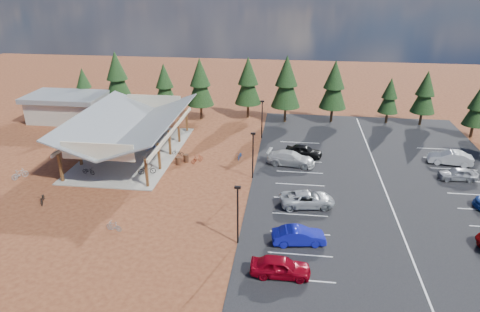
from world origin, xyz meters
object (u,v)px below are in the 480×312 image
at_px(trash_bin_0, 178,161).
at_px(car_0, 280,267).
at_px(car_9, 450,158).
at_px(bike_9, 20,174).
at_px(trash_bin_1, 186,158).
at_px(lamp_post_1, 253,152).
at_px(bike_2, 137,138).
at_px(lamp_post_0, 238,211).
at_px(bike_0, 88,171).
at_px(bike_6, 151,147).
at_px(outbuilding, 67,107).
at_px(car_4, 304,151).
at_px(bike_8, 42,199).
at_px(car_2, 307,199).
at_px(car_3, 291,158).
at_px(car_8, 458,174).
at_px(bike_16, 178,153).
at_px(bike_13, 114,226).
at_px(bike_14, 240,156).
at_px(bike_4, 147,170).
at_px(bike_7, 161,128).
at_px(bike_1, 121,149).
at_px(car_1, 299,236).
at_px(lamp_post_2, 262,117).
at_px(bike_pavilion, 131,123).
at_px(bike_15, 197,159).
at_px(bike_5, 149,157).

height_order(trash_bin_0, car_0, car_0).
bearing_deg(car_9, bike_9, -69.23).
relative_size(trash_bin_1, bike_9, 0.51).
xyz_separation_m(lamp_post_1, bike_2, (-15.75, 8.49, -2.43)).
bearing_deg(lamp_post_0, bike_0, 149.24).
xyz_separation_m(bike_0, bike_6, (4.56, 7.42, 0.01)).
distance_m(bike_0, bike_6, 8.71).
bearing_deg(outbuilding, bike_0, -56.99).
xyz_separation_m(bike_0, car_4, (23.06, 7.91, 0.27)).
height_order(car_0, car_9, car_9).
distance_m(bike_8, car_2, 24.97).
relative_size(car_3, car_4, 1.26).
bearing_deg(car_8, bike_16, -96.76).
bearing_deg(car_4, car_0, -175.02).
bearing_deg(bike_6, bike_13, 174.15).
relative_size(outbuilding, bike_14, 7.15).
distance_m(bike_6, car_4, 18.51).
height_order(bike_2, bike_4, bike_4).
bearing_deg(bike_8, car_0, -42.80).
height_order(bike_4, bike_9, bike_4).
relative_size(bike_16, car_3, 0.28).
bearing_deg(bike_14, lamp_post_0, -77.60).
relative_size(lamp_post_1, bike_14, 3.34).
distance_m(outbuilding, car_4, 35.77).
relative_size(bike_7, car_8, 0.40).
bearing_deg(bike_7, bike_1, -178.45).
bearing_deg(bike_9, car_1, -163.05).
distance_m(trash_bin_1, car_8, 29.50).
bearing_deg(car_2, outbuilding, 48.90).
bearing_deg(bike_8, lamp_post_2, 22.04).
height_order(outbuilding, car_0, outbuilding).
xyz_separation_m(trash_bin_0, bike_13, (-1.85, -14.02, -0.00)).
height_order(bike_pavilion, bike_2, bike_pavilion).
bearing_deg(bike_15, bike_2, 9.37).
distance_m(bike_1, car_1, 26.71).
bearing_deg(bike_0, car_1, -100.16).
bearing_deg(trash_bin_1, car_0, -58.47).
height_order(outbuilding, bike_15, outbuilding).
height_order(bike_pavilion, bike_9, bike_pavilion).
distance_m(bike_0, bike_5, 6.91).
distance_m(lamp_post_1, bike_7, 19.06).
xyz_separation_m(bike_pavilion, car_8, (36.43, -2.73, -3.12)).
relative_size(bike_pavilion, bike_16, 12.63).
bearing_deg(bike_14, car_4, 17.00).
relative_size(trash_bin_0, car_3, 0.17).
relative_size(trash_bin_0, bike_14, 0.58).
bearing_deg(bike_0, car_4, -57.30).
height_order(trash_bin_1, car_3, car_3).
xyz_separation_m(car_0, car_9, (18.33, 22.00, 0.04)).
bearing_deg(bike_7, lamp_post_2, -74.61).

